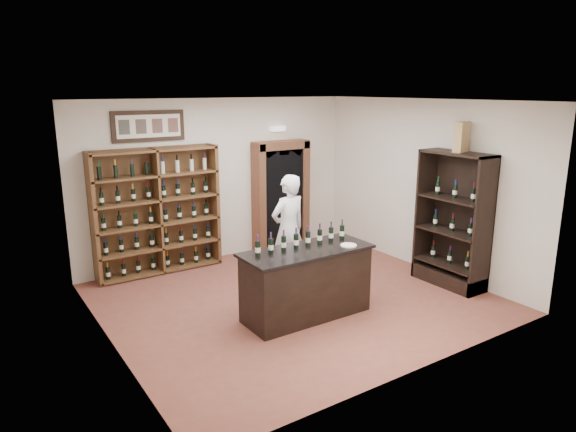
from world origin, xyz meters
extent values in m
plane|color=brown|center=(0.00, 0.00, 0.00)|extent=(5.50, 5.50, 0.00)
plane|color=white|center=(0.00, 0.00, 3.00)|extent=(5.50, 5.50, 0.00)
cube|color=silver|center=(0.00, 2.50, 1.50)|extent=(5.50, 0.04, 3.00)
cube|color=silver|center=(-2.75, 0.00, 1.50)|extent=(0.04, 5.00, 3.00)
cube|color=silver|center=(2.75, 0.00, 1.50)|extent=(0.04, 5.00, 3.00)
cube|color=brown|center=(-1.30, 2.47, 1.10)|extent=(2.20, 0.02, 2.20)
cube|color=brown|center=(-2.37, 2.29, 1.10)|extent=(0.06, 0.38, 2.20)
cube|color=brown|center=(-0.23, 2.29, 1.10)|extent=(0.06, 0.38, 2.20)
cube|color=brown|center=(-1.30, 2.29, 1.10)|extent=(0.04, 0.38, 2.20)
cube|color=brown|center=(-1.30, 2.29, 0.04)|extent=(2.18, 0.38, 0.04)
cube|color=brown|center=(-1.30, 2.29, 0.46)|extent=(2.18, 0.38, 0.04)
cube|color=brown|center=(-1.30, 2.29, 0.89)|extent=(2.18, 0.38, 0.03)
cube|color=brown|center=(-1.30, 2.29, 1.31)|extent=(2.18, 0.38, 0.04)
cube|color=brown|center=(-1.30, 2.29, 1.74)|extent=(2.18, 0.38, 0.04)
cube|color=brown|center=(-1.30, 2.29, 2.16)|extent=(2.18, 0.38, 0.04)
cube|color=black|center=(-1.30, 2.47, 2.55)|extent=(1.25, 0.04, 0.52)
cube|color=black|center=(1.25, 2.34, 1.06)|extent=(0.97, 0.29, 2.05)
cube|color=#A1613E|center=(0.74, 2.32, 1.07)|extent=(0.14, 0.35, 2.15)
cube|color=#A1613E|center=(1.76, 2.32, 1.07)|extent=(0.14, 0.35, 2.15)
cube|color=#A1613E|center=(1.25, 2.32, 2.09)|extent=(1.15, 0.35, 0.16)
cube|color=white|center=(1.25, 2.42, 2.40)|extent=(0.30, 0.10, 0.10)
cube|color=black|center=(-0.20, -0.60, 0.47)|extent=(1.80, 0.70, 0.94)
cube|color=black|center=(-0.20, -0.60, 0.98)|extent=(1.88, 0.78, 0.04)
cylinder|color=black|center=(-0.92, -0.49, 1.10)|extent=(0.07, 0.07, 0.21)
cylinder|color=silver|center=(-0.92, -0.49, 1.09)|extent=(0.07, 0.07, 0.07)
cylinder|color=#472460|center=(-0.92, -0.49, 1.25)|extent=(0.03, 0.03, 0.09)
cylinder|color=black|center=(-0.71, -0.49, 1.10)|extent=(0.07, 0.07, 0.21)
cylinder|color=silver|center=(-0.71, -0.49, 1.09)|extent=(0.07, 0.07, 0.07)
cylinder|color=#472460|center=(-0.71, -0.49, 1.25)|extent=(0.03, 0.03, 0.09)
cylinder|color=black|center=(-0.51, -0.49, 1.10)|extent=(0.07, 0.07, 0.21)
cylinder|color=silver|center=(-0.51, -0.49, 1.09)|extent=(0.07, 0.07, 0.07)
cylinder|color=#472460|center=(-0.51, -0.49, 1.25)|extent=(0.03, 0.03, 0.09)
cylinder|color=black|center=(-0.30, -0.49, 1.10)|extent=(0.07, 0.07, 0.21)
cylinder|color=silver|center=(-0.30, -0.49, 1.09)|extent=(0.07, 0.07, 0.07)
cylinder|color=#472460|center=(-0.30, -0.49, 1.25)|extent=(0.03, 0.03, 0.09)
cylinder|color=black|center=(-0.10, -0.49, 1.10)|extent=(0.07, 0.07, 0.21)
cylinder|color=silver|center=(-0.10, -0.49, 1.09)|extent=(0.07, 0.07, 0.07)
cylinder|color=#472460|center=(-0.10, -0.49, 1.25)|extent=(0.03, 0.03, 0.09)
cylinder|color=black|center=(0.11, -0.49, 1.10)|extent=(0.07, 0.07, 0.21)
cylinder|color=silver|center=(0.11, -0.49, 1.09)|extent=(0.07, 0.07, 0.07)
cylinder|color=#472460|center=(0.11, -0.49, 1.25)|extent=(0.03, 0.03, 0.09)
cylinder|color=black|center=(0.31, -0.49, 1.10)|extent=(0.07, 0.07, 0.21)
cylinder|color=silver|center=(0.31, -0.49, 1.09)|extent=(0.07, 0.07, 0.07)
cylinder|color=#472460|center=(0.31, -0.49, 1.25)|extent=(0.03, 0.03, 0.09)
cylinder|color=black|center=(0.52, -0.49, 1.10)|extent=(0.07, 0.07, 0.21)
cylinder|color=silver|center=(0.52, -0.49, 1.09)|extent=(0.07, 0.07, 0.07)
cylinder|color=#472460|center=(0.52, -0.49, 1.25)|extent=(0.03, 0.03, 0.09)
cube|color=black|center=(2.72, -0.90, 1.10)|extent=(0.02, 1.20, 2.20)
cube|color=black|center=(2.49, -1.48, 1.10)|extent=(0.48, 0.04, 2.20)
cube|color=black|center=(2.49, -0.32, 1.10)|extent=(0.48, 0.04, 2.20)
cube|color=black|center=(2.49, -0.90, 2.18)|extent=(0.48, 1.20, 0.04)
cube|color=black|center=(2.49, -0.90, 0.12)|extent=(0.48, 1.20, 0.24)
cube|color=black|center=(2.49, -0.90, 0.35)|extent=(0.48, 1.16, 0.03)
cube|color=black|center=(2.49, -0.90, 0.90)|extent=(0.48, 1.16, 0.03)
cube|color=black|center=(2.49, -0.90, 1.45)|extent=(0.48, 1.16, 0.03)
imported|color=white|center=(0.32, 0.65, 0.91)|extent=(0.71, 0.51, 1.83)
cylinder|color=silver|center=(0.38, -0.81, 1.01)|extent=(0.23, 0.23, 0.02)
cube|color=tan|center=(2.52, -0.92, 2.43)|extent=(0.36, 0.22, 0.47)
camera|label=1|loc=(-4.17, -6.13, 3.19)|focal=32.00mm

